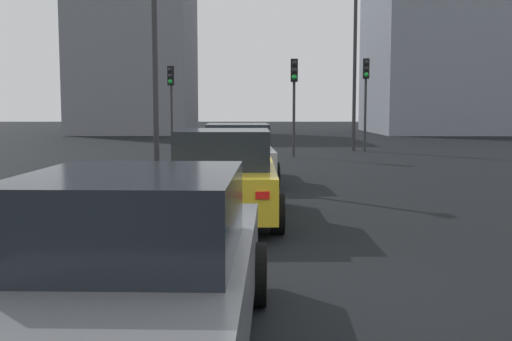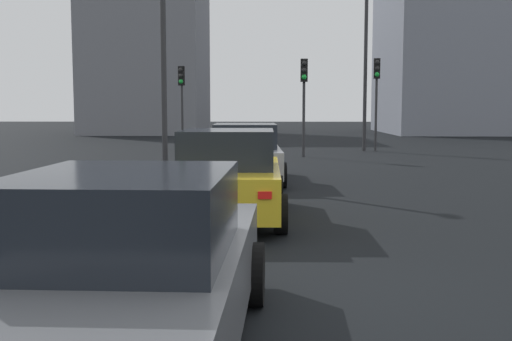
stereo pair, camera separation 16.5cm
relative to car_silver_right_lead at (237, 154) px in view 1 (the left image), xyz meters
The scene contains 11 objects.
ground_plane 10.57m from the car_silver_right_lead, behind, with size 160.00×160.00×0.20m, color black.
car_silver_right_lead is the anchor object (origin of this frame).
car_yellow_right_second 5.61m from the car_silver_right_lead, behind, with size 4.24×2.02×1.60m.
car_grey_right_third 11.76m from the car_silver_right_lead, behind, with size 4.43×2.06×1.51m.
traffic_light_near_left 13.30m from the car_silver_right_lead, 15.20° to the left, with size 0.33×0.30×3.90m.
traffic_light_near_right 8.73m from the car_silver_right_lead, 13.89° to the right, with size 0.32×0.29×3.89m.
traffic_light_far_left 13.01m from the car_silver_right_lead, 25.35° to the right, with size 0.32×0.30×4.16m.
street_lamp_kerbside 4.39m from the car_silver_right_lead, 55.76° to the left, with size 0.56×0.36×6.76m.
street_lamp_far 13.58m from the car_silver_right_lead, 22.94° to the right, with size 0.56×0.36×8.84m.
building_facade_left 36.32m from the car_silver_right_lead, 25.47° to the right, with size 12.50×11.26×14.32m, color gray.
building_facade_center 33.29m from the car_silver_right_lead, 15.20° to the left, with size 10.61×8.53×11.73m, color slate.
Camera 1 is at (-5.98, 0.94, 1.99)m, focal length 43.34 mm.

